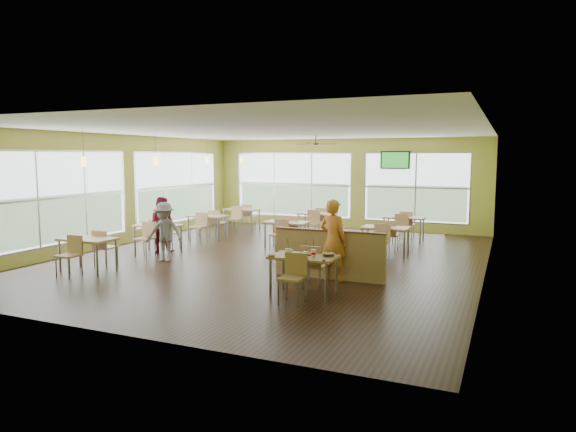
% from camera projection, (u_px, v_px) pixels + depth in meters
% --- Properties ---
extents(room, '(12.00, 12.04, 3.20)m').
position_uv_depth(room, '(274.00, 195.00, 12.81)').
color(room, black).
rests_on(room, ground).
extents(window_bays, '(9.24, 10.24, 2.38)m').
position_uv_depth(window_bays, '(240.00, 190.00, 16.68)').
color(window_bays, white).
rests_on(window_bays, room).
extents(main_table, '(1.22, 1.52, 0.87)m').
position_uv_depth(main_table, '(304.00, 262.00, 9.40)').
color(main_table, tan).
rests_on(main_table, floor).
extents(half_wall_divider, '(2.40, 0.14, 1.04)m').
position_uv_depth(half_wall_divider, '(329.00, 254.00, 10.73)').
color(half_wall_divider, tan).
rests_on(half_wall_divider, floor).
extents(dining_tables, '(6.92, 8.72, 0.87)m').
position_uv_depth(dining_tables, '(266.00, 223.00, 14.90)').
color(dining_tables, tan).
rests_on(dining_tables, floor).
extents(pendant_lights, '(0.11, 7.31, 0.86)m').
position_uv_depth(pendant_lights, '(182.00, 160.00, 14.60)').
color(pendant_lights, '#2D2119').
rests_on(pendant_lights, ceiling).
extents(ceiling_fan, '(1.25, 1.25, 0.29)m').
position_uv_depth(ceiling_fan, '(316.00, 144.00, 15.40)').
color(ceiling_fan, '#2D2119').
rests_on(ceiling_fan, ceiling).
extents(tv_backwall, '(1.00, 0.07, 0.60)m').
position_uv_depth(tv_backwall, '(395.00, 160.00, 17.38)').
color(tv_backwall, black).
rests_on(tv_backwall, wall_back).
extents(man_plaid, '(0.70, 0.55, 1.70)m').
position_uv_depth(man_plaid, '(333.00, 240.00, 10.57)').
color(man_plaid, '#E44C19').
rests_on(man_plaid, floor).
extents(patron_maroon, '(0.85, 0.74, 1.50)m').
position_uv_depth(patron_maroon, '(161.00, 225.00, 13.72)').
color(patron_maroon, maroon).
rests_on(patron_maroon, floor).
extents(patron_grey, '(1.03, 0.72, 1.46)m').
position_uv_depth(patron_grey, '(165.00, 232.00, 12.55)').
color(patron_grey, slate).
rests_on(patron_grey, floor).
extents(cup_blue, '(0.10, 0.10, 0.37)m').
position_uv_depth(cup_blue, '(288.00, 252.00, 9.35)').
color(cup_blue, white).
rests_on(cup_blue, main_table).
extents(cup_yellow, '(0.09, 0.09, 0.33)m').
position_uv_depth(cup_yellow, '(291.00, 253.00, 9.33)').
color(cup_yellow, white).
rests_on(cup_yellow, main_table).
extents(cup_red_near, '(0.10, 0.10, 0.34)m').
position_uv_depth(cup_red_near, '(306.00, 255.00, 9.11)').
color(cup_red_near, white).
rests_on(cup_red_near, main_table).
extents(cup_red_far, '(0.10, 0.10, 0.37)m').
position_uv_depth(cup_red_far, '(314.00, 253.00, 9.25)').
color(cup_red_far, white).
rests_on(cup_red_far, main_table).
extents(food_basket, '(0.24, 0.24, 0.05)m').
position_uv_depth(food_basket, '(329.00, 254.00, 9.34)').
color(food_basket, black).
rests_on(food_basket, main_table).
extents(ketchup_cup, '(0.06, 0.06, 0.02)m').
position_uv_depth(ketchup_cup, '(324.00, 260.00, 8.92)').
color(ketchup_cup, '#A40200').
rests_on(ketchup_cup, main_table).
extents(wrapper_left, '(0.19, 0.18, 0.04)m').
position_uv_depth(wrapper_left, '(271.00, 255.00, 9.31)').
color(wrapper_left, olive).
rests_on(wrapper_left, main_table).
extents(wrapper_mid, '(0.25, 0.23, 0.05)m').
position_uv_depth(wrapper_mid, '(308.00, 254.00, 9.43)').
color(wrapper_mid, olive).
rests_on(wrapper_mid, main_table).
extents(wrapper_right, '(0.15, 0.14, 0.03)m').
position_uv_depth(wrapper_right, '(306.00, 258.00, 9.05)').
color(wrapper_right, olive).
rests_on(wrapper_right, main_table).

